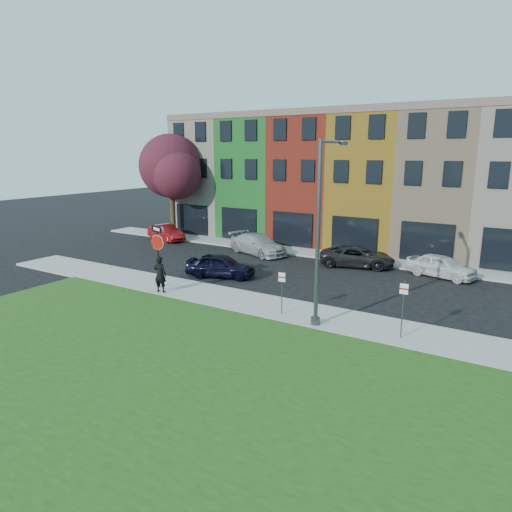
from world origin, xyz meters
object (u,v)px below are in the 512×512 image
Objects in this scene: stop_sign at (157,244)px; street_lamp at (320,234)px; man at (160,274)px; sedan_near at (221,265)px.

stop_sign is 9.72m from street_lamp.
street_lamp is at bearing 17.19° from stop_sign.
man is 0.25× the size of street_lamp.
stop_sign is 0.76× the size of sedan_near.
stop_sign reaches higher than sedan_near.
stop_sign is 4.44m from sedan_near.
sedan_near is 0.58× the size of street_lamp.
man is 4.51m from sedan_near.
stop_sign is at bearing -52.29° from man.
stop_sign is at bearing -179.87° from street_lamp.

